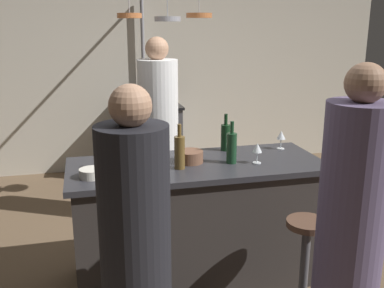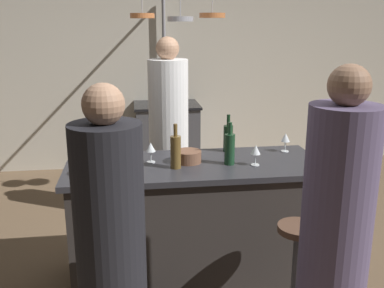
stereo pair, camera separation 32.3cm
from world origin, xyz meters
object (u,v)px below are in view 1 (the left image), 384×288
object	(u,v)px
guest_left	(136,262)
wine_bottle_amber	(180,152)
bar_stool_left	(137,288)
wine_glass_by_chef	(152,149)
bar_stool_right	(304,265)
stove_range	(148,140)
wine_glass_near_left_guest	(257,149)
mixing_bowl_wooden	(190,157)
wine_bottle_green	(232,147)
pepper_mill	(115,154)
wine_glass_near_right_guest	(281,136)
mixing_bowl_ceramic	(91,173)
guest_right	(350,234)
wine_bottle_red	(226,137)
chef	(159,139)

from	to	relation	value
guest_left	wine_bottle_amber	xyz separation A→B (m)	(0.41, 0.88, 0.28)
bar_stool_left	wine_glass_by_chef	size ratio (longest dim) A/B	4.66
bar_stool_right	wine_glass_by_chef	xyz separation A→B (m)	(-0.85, 0.68, 0.63)
stove_range	wine_bottle_amber	xyz separation A→B (m)	(-0.14, -2.54, 0.57)
wine_glass_near_left_guest	mixing_bowl_wooden	world-z (taller)	wine_glass_near_left_guest
bar_stool_left	wine_bottle_green	bearing A→B (deg)	36.99
pepper_mill	wine_glass_near_right_guest	size ratio (longest dim) A/B	1.44
wine_glass_near_right_guest	mixing_bowl_ceramic	xyz separation A→B (m)	(-1.46, -0.33, -0.08)
wine_glass_by_chef	pepper_mill	bearing A→B (deg)	-167.40
stove_range	wine_bottle_amber	size ratio (longest dim) A/B	2.89
bar_stool_right	wine_bottle_amber	size ratio (longest dim) A/B	2.21
guest_right	bar_stool_left	bearing A→B (deg)	160.50
pepper_mill	mixing_bowl_ceramic	world-z (taller)	pepper_mill
bar_stool_right	wine_bottle_green	xyz separation A→B (m)	(-0.31, 0.57, 0.64)
bar_stool_left	wine_bottle_amber	xyz separation A→B (m)	(0.37, 0.53, 0.64)
wine_bottle_amber	wine_bottle_red	world-z (taller)	wine_bottle_amber
pepper_mill	wine_bottle_red	size ratio (longest dim) A/B	0.73
wine_glass_near_right_guest	mixing_bowl_wooden	size ratio (longest dim) A/B	0.77
guest_left	mixing_bowl_ceramic	distance (m)	0.87
mixing_bowl_ceramic	stove_range	bearing A→B (deg)	74.21
bar_stool_left	pepper_mill	world-z (taller)	pepper_mill
wine_bottle_amber	guest_right	bearing A→B (deg)	-52.00
wine_bottle_red	wine_bottle_amber	bearing A→B (deg)	-141.26
wine_bottle_green	wine_glass_by_chef	xyz separation A→B (m)	(-0.54, 0.11, -0.01)
bar_stool_left	wine_glass_by_chef	distance (m)	0.95
guest_right	wine_bottle_red	xyz separation A→B (m)	(-0.28, 1.27, 0.23)
guest_left	wine_bottle_amber	world-z (taller)	guest_left
mixing_bowl_ceramic	wine_bottle_amber	bearing A→B (deg)	4.42
bar_stool_right	wine_glass_near_right_guest	bearing A→B (deg)	77.43
bar_stool_left	bar_stool_right	world-z (taller)	same
wine_glass_by_chef	mixing_bowl_ceramic	xyz separation A→B (m)	(-0.42, -0.19, -0.08)
stove_range	wine_bottle_amber	bearing A→B (deg)	-93.25
bar_stool_left	wine_bottle_amber	distance (m)	0.92
wine_bottle_amber	wine_glass_by_chef	size ratio (longest dim) A/B	2.11
mixing_bowl_ceramic	wine_bottle_green	bearing A→B (deg)	4.65
wine_bottle_green	wine_glass_near_right_guest	bearing A→B (deg)	26.88
pepper_mill	chef	bearing A→B (deg)	66.02
chef	guest_right	distance (m)	2.19
guest_right	wine_glass_by_chef	xyz separation A→B (m)	(-0.88, 1.07, 0.23)
pepper_mill	wine_bottle_green	bearing A→B (deg)	-3.97
chef	guest_right	size ratio (longest dim) A/B	1.04
wine_bottle_green	mixing_bowl_wooden	size ratio (longest dim) A/B	1.59
guest_right	wine_glass_by_chef	bearing A→B (deg)	129.49
bar_stool_left	wine_bottle_red	size ratio (longest dim) A/B	2.37
guest_right	wine_glass_near_left_guest	size ratio (longest dim) A/B	11.47
wine_bottle_red	bar_stool_left	bearing A→B (deg)	-132.52
guest_right	bar_stool_right	bearing A→B (deg)	94.74
bar_stool_left	guest_left	size ratio (longest dim) A/B	0.42
wine_bottle_amber	wine_bottle_green	bearing A→B (deg)	5.01
wine_bottle_red	mixing_bowl_ceramic	xyz separation A→B (m)	(-1.02, -0.40, -0.08)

